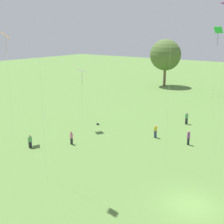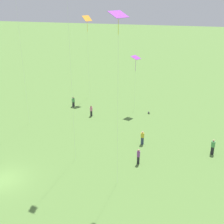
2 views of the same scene
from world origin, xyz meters
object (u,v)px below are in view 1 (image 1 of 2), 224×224
at_px(person_4, 30,142).
at_px(picnic_bag_1, 98,124).
at_px(person_5, 71,138).
at_px(person_1, 187,118).
at_px(kite_6, 218,33).
at_px(person_0, 189,138).
at_px(kite_1, 6,38).
at_px(person_3, 155,131).
at_px(kite_8, 82,72).

relative_size(person_4, picnic_bag_1, 3.85).
xyz_separation_m(person_5, picnic_bag_1, (-2.54, 8.14, -0.68)).
distance_m(person_1, kite_6, 13.61).
xyz_separation_m(kite_6, picnic_bag_1, (-11.95, -13.90, -13.00)).
distance_m(person_0, person_5, 14.16).
relative_size(person_1, kite_6, 0.13).
height_order(kite_6, picnic_bag_1, kite_6).
relative_size(person_1, kite_1, 0.14).
bearing_deg(person_4, picnic_bag_1, -90.26).
relative_size(person_3, kite_8, 0.21).
bearing_deg(kite_6, person_3, 130.61).
height_order(person_4, kite_6, kite_6).
xyz_separation_m(kite_6, kite_8, (-12.77, -16.18, -5.16)).
xyz_separation_m(person_5, kite_8, (-3.36, 5.86, 7.16)).
bearing_deg(kite_8, kite_6, -53.78).
bearing_deg(person_3, picnic_bag_1, 64.40).
bearing_deg(person_5, person_1, 16.58).
xyz_separation_m(person_4, kite_1, (-4.88, 1.25, 11.77)).
bearing_deg(person_5, kite_8, 71.69).
xyz_separation_m(person_0, kite_8, (-14.83, -2.44, 7.05)).
relative_size(kite_1, kite_6, 0.95).
distance_m(person_0, kite_8, 16.60).
bearing_deg(person_0, picnic_bag_1, 101.96).
height_order(person_1, kite_1, kite_1).
relative_size(person_0, person_5, 1.11).
bearing_deg(kite_8, person_5, -165.67).
distance_m(person_1, person_3, 8.11).
height_order(person_5, kite_8, kite_8).
height_order(person_3, person_4, person_3).
xyz_separation_m(kite_1, picnic_bag_1, (5.46, 10.64, -12.40)).
height_order(person_5, kite_6, kite_6).
distance_m(kite_1, kite_6, 30.09).
xyz_separation_m(person_3, person_4, (-10.10, -11.99, -0.11)).
height_order(person_3, kite_1, kite_1).
bearing_deg(person_4, person_5, -127.24).
height_order(person_5, kite_1, kite_1).
bearing_deg(person_1, kite_8, 39.97).
bearing_deg(person_1, person_5, 61.32).
distance_m(person_0, person_3, 4.49).
bearing_deg(person_5, kite_6, 18.74).
bearing_deg(kite_6, person_4, 114.69).
relative_size(person_3, person_5, 1.08).
distance_m(person_1, picnic_bag_1, 13.12).
distance_m(kite_8, picnic_bag_1, 8.21).
relative_size(person_1, kite_8, 0.22).
distance_m(person_0, kite_6, 18.49).
xyz_separation_m(person_4, person_5, (3.12, 3.75, 0.06)).
xyz_separation_m(person_3, kite_1, (-14.98, -10.73, 11.66)).
distance_m(person_3, person_5, 10.80).
distance_m(person_5, kite_8, 9.84).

